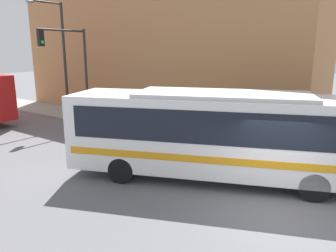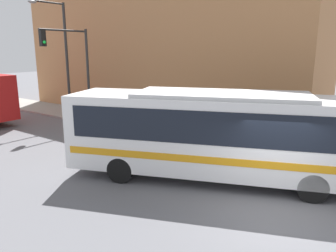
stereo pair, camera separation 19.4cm
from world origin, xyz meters
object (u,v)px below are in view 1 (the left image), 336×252
at_px(city_bus, 221,130).
at_px(fire_hydrant, 195,133).
at_px(traffic_light_pole, 71,59).
at_px(parking_meter, 129,113).
at_px(street_lamp, 60,50).
at_px(pedestrian_near_corner, 196,117).

height_order(city_bus, fire_hydrant, city_bus).
bearing_deg(traffic_light_pole, parking_meter, -75.75).
relative_size(parking_meter, street_lamp, 0.17).
height_order(fire_hydrant, street_lamp, street_lamp).
bearing_deg(traffic_light_pole, fire_hydrant, -83.40).
relative_size(city_bus, street_lamp, 1.48).
distance_m(fire_hydrant, traffic_light_pole, 8.84).
bearing_deg(pedestrian_near_corner, parking_meter, 107.06).
bearing_deg(parking_meter, street_lamp, 90.73).
bearing_deg(pedestrian_near_corner, city_bus, -141.28).
bearing_deg(fire_hydrant, pedestrian_near_corner, 28.33).
relative_size(fire_hydrant, traffic_light_pole, 0.12).
distance_m(city_bus, street_lamp, 14.15).
distance_m(city_bus, traffic_light_pole, 11.80).
distance_m(fire_hydrant, pedestrian_near_corner, 1.42).
bearing_deg(parking_meter, city_bus, -115.48).
distance_m(traffic_light_pole, pedestrian_near_corner, 8.28).
relative_size(street_lamp, pedestrian_near_corner, 4.18).
height_order(parking_meter, street_lamp, street_lamp).
height_order(fire_hydrant, traffic_light_pole, traffic_light_pole).
height_order(fire_hydrant, pedestrian_near_corner, pedestrian_near_corner).
relative_size(city_bus, traffic_light_pole, 1.93).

